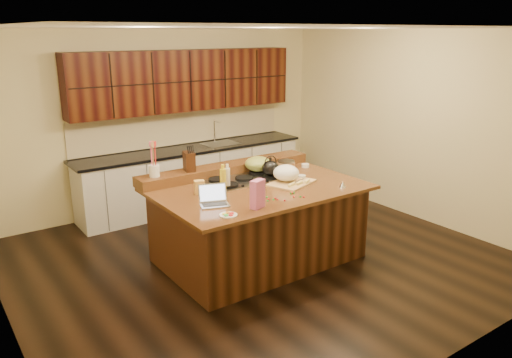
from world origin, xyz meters
TOP-DOWN VIEW (x-y plane):
  - room at (0.00, 0.00)m, footprint 5.52×5.02m
  - island at (0.00, 0.00)m, footprint 2.40×1.60m
  - back_ledge at (0.00, 0.70)m, footprint 2.40×0.30m
  - cooktop at (0.00, 0.30)m, footprint 0.92×0.52m
  - back_counter at (0.30, 2.23)m, footprint 3.70×0.66m
  - kettle at (0.30, 0.17)m, footprint 0.23×0.23m
  - green_bowl at (0.30, 0.43)m, footprint 0.44×0.44m
  - laptop at (-0.74, -0.23)m, footprint 0.36×0.32m
  - oil_bottle at (-0.45, 0.06)m, footprint 0.09×0.09m
  - vinegar_bottle at (-0.35, 0.12)m, footprint 0.07×0.07m
  - wooden_tray at (0.37, -0.08)m, footprint 0.64×0.55m
  - ramekin_a at (0.62, -0.04)m, footprint 0.12×0.12m
  - ramekin_b at (0.66, 0.28)m, footprint 0.12×0.12m
  - ramekin_c at (1.01, 0.34)m, footprint 0.12×0.12m
  - strainer_bowl at (0.75, 0.43)m, footprint 0.26×0.26m
  - kitchen_timer at (0.78, -0.59)m, footprint 0.11×0.11m
  - pink_bag at (-0.43, -0.59)m, footprint 0.18×0.13m
  - candy_plate at (-0.80, -0.61)m, footprint 0.22×0.22m
  - package_box at (-0.69, 0.16)m, footprint 0.13×0.11m
  - utensil_crock at (-0.99, 0.70)m, footprint 0.16×0.16m
  - knife_block at (-0.53, 0.70)m, footprint 0.16×0.21m
  - gumdrop_0 at (0.15, -0.43)m, footprint 0.02×0.02m
  - gumdrop_1 at (0.14, -0.59)m, footprint 0.02×0.02m
  - gumdrop_2 at (-0.11, -0.47)m, footprint 0.02×0.02m
  - gumdrop_3 at (-0.17, -0.39)m, footprint 0.02×0.02m
  - gumdrop_4 at (0.08, -0.55)m, footprint 0.02×0.02m
  - gumdrop_5 at (0.17, -0.44)m, footprint 0.02×0.02m
  - gumdrop_6 at (-0.07, -0.59)m, footprint 0.02×0.02m
  - gumdrop_7 at (0.13, -0.44)m, footprint 0.02×0.02m
  - gumdrop_8 at (0.17, -0.62)m, footprint 0.02×0.02m
  - gumdrop_9 at (-0.23, -0.49)m, footprint 0.02×0.02m
  - gumdrop_10 at (-0.12, -0.52)m, footprint 0.02×0.02m
  - gumdrop_11 at (-0.16, -0.50)m, footprint 0.02×0.02m
  - gumdrop_12 at (-0.19, -0.45)m, footprint 0.02×0.02m

SIDE VIEW (x-z plane):
  - island at x=0.00m, z-range 0.00..0.92m
  - candy_plate at x=-0.80m, z-range 0.92..0.93m
  - gumdrop_0 at x=0.15m, z-range 0.92..0.94m
  - gumdrop_1 at x=0.14m, z-range 0.92..0.94m
  - gumdrop_2 at x=-0.11m, z-range 0.92..0.94m
  - gumdrop_3 at x=-0.17m, z-range 0.92..0.94m
  - gumdrop_4 at x=0.08m, z-range 0.92..0.94m
  - gumdrop_5 at x=0.17m, z-range 0.92..0.94m
  - gumdrop_6 at x=-0.07m, z-range 0.92..0.94m
  - gumdrop_7 at x=0.13m, z-range 0.92..0.94m
  - gumdrop_8 at x=0.17m, z-range 0.92..0.94m
  - gumdrop_9 at x=-0.23m, z-range 0.92..0.94m
  - gumdrop_10 at x=-0.12m, z-range 0.92..0.94m
  - gumdrop_11 at x=-0.16m, z-range 0.92..0.94m
  - gumdrop_12 at x=-0.19m, z-range 0.92..0.94m
  - cooktop at x=0.00m, z-range 0.91..0.96m
  - ramekin_a at x=0.62m, z-range 0.92..0.96m
  - ramekin_b at x=0.66m, z-range 0.92..0.96m
  - ramekin_c at x=1.01m, z-range 0.92..0.96m
  - kitchen_timer at x=0.78m, z-range 0.92..0.99m
  - strainer_bowl at x=0.75m, z-range 0.92..1.01m
  - laptop at x=-0.74m, z-range 0.87..1.08m
  - back_ledge at x=0.00m, z-range 0.92..1.04m
  - back_counter at x=0.30m, z-range -0.22..2.18m
  - package_box at x=-0.69m, z-range 0.92..1.07m
  - wooden_tray at x=0.37m, z-range 0.91..1.13m
  - vinegar_bottle at x=-0.35m, z-range 0.92..1.17m
  - oil_bottle at x=-0.45m, z-range 0.92..1.19m
  - green_bowl at x=0.30m, z-range 0.97..1.15m
  - kettle at x=0.30m, z-range 0.97..1.15m
  - pink_bag at x=-0.43m, z-range 0.92..1.22m
  - utensil_crock at x=-0.99m, z-range 1.04..1.18m
  - knife_block at x=-0.53m, z-range 1.04..1.27m
  - room at x=0.00m, z-range -0.01..2.71m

